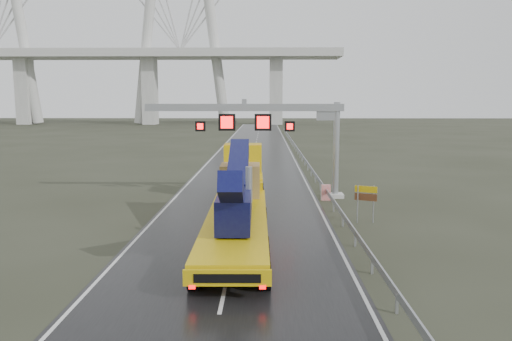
{
  "coord_description": "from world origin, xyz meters",
  "views": [
    {
      "loc": [
        1.55,
        -19.42,
        7.24
      ],
      "look_at": [
        1.02,
        9.73,
        3.2
      ],
      "focal_mm": 35.0,
      "sensor_mm": 36.0,
      "label": 1
    }
  ],
  "objects_px": {
    "heavy_haul_truck": "(240,191)",
    "exit_sign_pair": "(366,197)",
    "striped_barrier": "(326,192)",
    "sign_gantry": "(272,123)"
  },
  "relations": [
    {
      "from": "sign_gantry",
      "to": "striped_barrier",
      "type": "bearing_deg",
      "value": -15.32
    },
    {
      "from": "sign_gantry",
      "to": "striped_barrier",
      "type": "distance_m",
      "value": 6.49
    },
    {
      "from": "heavy_haul_truck",
      "to": "striped_barrier",
      "type": "xyz_separation_m",
      "value": [
        6.03,
        6.78,
        -1.34
      ]
    },
    {
      "from": "heavy_haul_truck",
      "to": "exit_sign_pair",
      "type": "bearing_deg",
      "value": -1.86
    },
    {
      "from": "sign_gantry",
      "to": "exit_sign_pair",
      "type": "xyz_separation_m",
      "value": [
        5.48,
        -7.99,
        -4.01
      ]
    },
    {
      "from": "heavy_haul_truck",
      "to": "exit_sign_pair",
      "type": "distance_m",
      "value": 7.57
    },
    {
      "from": "striped_barrier",
      "to": "exit_sign_pair",
      "type": "bearing_deg",
      "value": -78.4
    },
    {
      "from": "heavy_haul_truck",
      "to": "exit_sign_pair",
      "type": "xyz_separation_m",
      "value": [
        7.57,
        -0.13,
        -0.32
      ]
    },
    {
      "from": "sign_gantry",
      "to": "striped_barrier",
      "type": "height_order",
      "value": "sign_gantry"
    },
    {
      "from": "sign_gantry",
      "to": "heavy_haul_truck",
      "type": "xyz_separation_m",
      "value": [
        -2.08,
        -7.86,
        -3.69
      ]
    }
  ]
}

